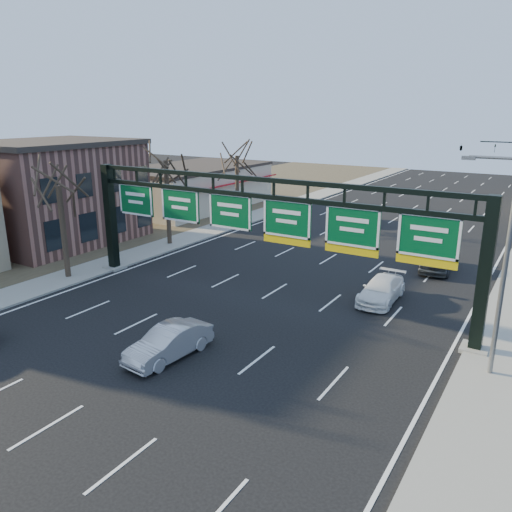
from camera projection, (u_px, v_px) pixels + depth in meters
The scene contains 16 objects.
ground at pixel (164, 357), 22.29m from camera, with size 160.00×160.00×0.00m, color black.
sidewalk_left at pixel (207, 232), 45.06m from camera, with size 3.00×120.00×0.12m, color gray.
dirt_strip_left at pixel (112, 217), 51.24m from camera, with size 21.00×120.00×0.06m, color #473D2B.
lane_markings at pixel (339, 253), 38.60m from camera, with size 21.60×120.00×0.01m, color white.
sign_gantry at pixel (260, 223), 27.44m from camera, with size 24.60×1.20×7.20m.
brick_block at pixel (54, 192), 40.96m from camera, with size 10.40×12.40×8.30m.
cream_strip at pixel (193, 186), 56.14m from camera, with size 10.90×18.40×4.70m.
tree_gantry at pixel (56, 169), 30.84m from camera, with size 3.60×3.60×8.48m.
tree_mid at pixel (165, 147), 38.79m from camera, with size 3.60×3.60×9.24m.
tree_far at pixel (237, 145), 47.05m from camera, with size 3.60×3.60×8.86m.
streetlight_near at pixel (503, 258), 19.45m from camera, with size 2.15×0.22×9.00m.
traffic_signal_mast at pixel (492, 152), 62.73m from camera, with size 10.16×0.54×7.00m.
car_silver_sedan at pixel (169, 342), 22.12m from camera, with size 1.51×4.34×1.43m, color #B6B5BA.
car_white_wagon at pixel (381, 290), 28.74m from camera, with size 1.89×4.65×1.35m, color white.
car_grey_far at pixel (438, 258), 34.29m from camera, with size 1.95×4.84×1.65m, color #404445.
car_silver_distant at pixel (362, 215), 48.59m from camera, with size 1.60×4.59×1.51m, color #A1A2A6.
Camera 1 is at (14.10, -14.93, 10.63)m, focal length 35.00 mm.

